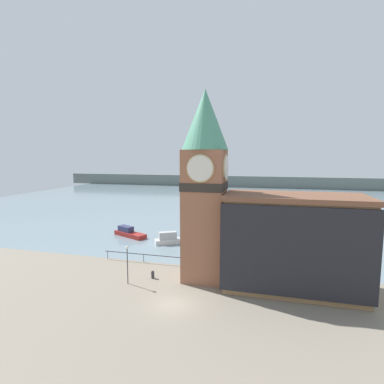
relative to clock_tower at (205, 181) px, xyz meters
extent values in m
plane|color=gray|center=(-1.55, -6.81, -11.08)|extent=(160.00, 160.00, 0.00)
cube|color=gray|center=(-1.55, 63.22, -11.08)|extent=(160.00, 120.00, 0.00)
cube|color=slate|center=(-1.55, 103.22, -8.58)|extent=(180.00, 3.00, 5.00)
cube|color=#333338|center=(-8.76, 2.97, -10.03)|extent=(11.11, 0.08, 0.08)
cylinder|color=#333338|center=(-14.02, 2.97, -10.55)|extent=(0.07, 0.07, 1.05)
cylinder|color=#333338|center=(-8.76, 2.97, -10.55)|extent=(0.07, 0.07, 1.05)
cylinder|color=#333338|center=(-3.50, 2.97, -10.55)|extent=(0.07, 0.07, 1.05)
cube|color=#935B42|center=(-0.01, 0.01, -3.86)|extent=(4.39, 4.39, 14.43)
cube|color=#2D2823|center=(-0.01, 0.01, -0.55)|extent=(4.51, 4.51, 0.90)
cylinder|color=tan|center=(-0.01, -2.25, 1.45)|extent=(2.87, 0.12, 2.87)
cylinder|color=silver|center=(-0.01, -2.33, 1.45)|extent=(2.61, 0.12, 2.61)
cylinder|color=tan|center=(2.25, 0.01, 1.45)|extent=(0.12, 2.87, 2.87)
cylinder|color=silver|center=(2.33, 0.01, 1.45)|extent=(0.12, 2.61, 2.61)
cone|color=#4C9375|center=(-0.01, 0.01, 6.57)|extent=(5.05, 5.05, 6.44)
cube|color=#9E754C|center=(9.39, -0.25, -6.38)|extent=(13.59, 6.34, 9.40)
cube|color=brown|center=(9.39, -0.25, -1.43)|extent=(13.99, 6.74, 0.50)
cube|color=#232328|center=(9.39, -3.56, -6.19)|extent=(14.09, 0.30, 8.65)
cube|color=silver|center=(-7.48, 12.16, -10.71)|extent=(6.13, 4.23, 0.73)
cube|color=#B2B2B2|center=(-8.46, 11.62, -9.75)|extent=(2.87, 2.18, 1.18)
cube|color=maroon|center=(-16.18, 14.11, -10.72)|extent=(6.65, 4.36, 0.72)
cube|color=navy|center=(-17.24, 14.59, -9.89)|extent=(3.13, 2.36, 0.93)
cylinder|color=#2D2D33|center=(-5.65, -1.56, -10.73)|extent=(0.36, 0.36, 0.70)
sphere|color=#2D2D33|center=(-5.65, -1.56, -10.38)|extent=(0.38, 0.38, 0.38)
cylinder|color=#2D2D33|center=(-7.72, -3.59, -9.11)|extent=(0.10, 0.10, 3.93)
sphere|color=silver|center=(-7.72, -3.59, -7.05)|extent=(0.32, 0.32, 0.32)
camera|label=1|loc=(6.90, -31.90, 2.67)|focal=28.00mm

